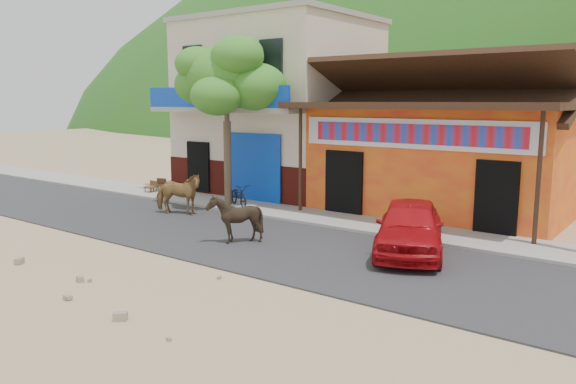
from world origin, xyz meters
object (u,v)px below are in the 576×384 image
object	(u,v)px
tree	(227,121)
scooter	(239,195)
cow_tan	(178,194)
cafe_chair_left	(150,182)
red_car	(410,227)
cafe_chair_right	(159,179)
cow_dark	(235,219)

from	to	relation	value
tree	scooter	xyz separation A→B (m)	(0.60, -0.10, -2.60)
cow_tan	cafe_chair_left	xyz separation A→B (m)	(-4.08, 2.18, -0.20)
tree	cafe_chair_left	world-z (taller)	tree
cow_tan	scooter	world-z (taller)	cow_tan
tree	red_car	bearing A→B (deg)	-13.66
cafe_chair_right	red_car	bearing A→B (deg)	-27.11
cow_tan	red_car	xyz separation A→B (m)	(8.34, 0.18, -0.03)
cow_tan	cafe_chair_right	distance (m)	4.86
scooter	cafe_chair_right	distance (m)	5.04
tree	cow_tan	distance (m)	3.21
tree	cow_dark	xyz separation A→B (m)	(3.81, -3.83, -2.41)
cow_tan	tree	bearing A→B (deg)	-36.22
cow_dark	scooter	world-z (taller)	cow_dark
red_car	cafe_chair_right	world-z (taller)	red_car
cow_dark	red_car	size ratio (longest dim) A/B	0.33
cow_dark	cafe_chair_left	size ratio (longest dim) A/B	1.55
cafe_chair_left	cow_dark	bearing A→B (deg)	-26.77
cow_tan	red_car	size ratio (longest dim) A/B	0.42
cow_dark	cafe_chair_left	bearing A→B (deg)	-122.01
red_car	cow_tan	bearing A→B (deg)	158.65
tree	red_car	distance (m)	8.60
cow_tan	cow_dark	distance (m)	4.46
red_car	scooter	bearing A→B (deg)	143.39
tree	scooter	world-z (taller)	tree
red_car	cafe_chair_left	bearing A→B (deg)	148.27
cow_dark	cafe_chair_left	distance (m)	9.08
tree	cow_dark	world-z (taller)	tree
cow_dark	red_car	xyz separation A→B (m)	(4.22, 1.88, 0.01)
cow_tan	scooter	xyz separation A→B (m)	(0.92, 2.04, -0.23)
tree	cafe_chair_right	bearing A→B (deg)	173.60
cow_dark	scooter	distance (m)	4.92
tree	cow_tan	xyz separation A→B (m)	(-0.32, -2.13, -2.37)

